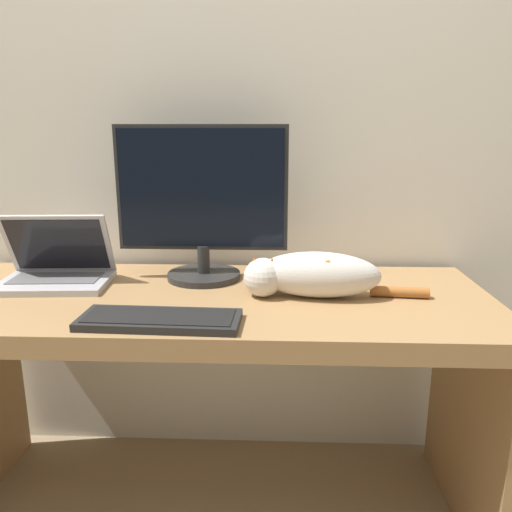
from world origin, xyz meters
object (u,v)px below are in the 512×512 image
(monitor, at_px, (202,204))
(external_keyboard, at_px, (160,320))
(cat, at_px, (311,274))
(laptop, at_px, (56,270))

(monitor, height_order, external_keyboard, monitor)
(cat, bearing_deg, external_keyboard, -144.52)
(monitor, distance_m, laptop, 0.50)
(laptop, bearing_deg, monitor, 6.51)
(monitor, bearing_deg, cat, -27.10)
(cat, bearing_deg, monitor, 158.04)
(monitor, xyz_separation_m, cat, (0.34, -0.17, -0.18))
(laptop, height_order, external_keyboard, laptop)
(laptop, relative_size, external_keyboard, 0.85)
(monitor, relative_size, laptop, 1.58)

